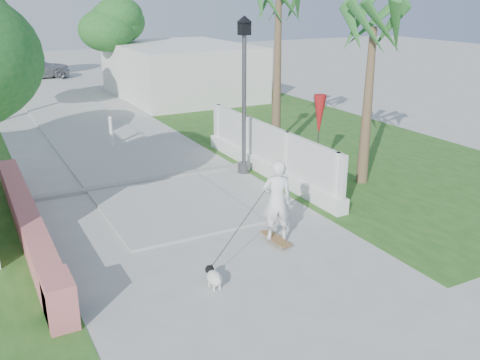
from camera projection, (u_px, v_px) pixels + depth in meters
ground at (247, 278)px, 9.90m from camera, size 90.00×90.00×0.00m
path_strip at (54, 99)px, 26.55m from camera, size 3.20×36.00×0.06m
curb at (144, 181)px, 14.88m from camera, size 6.50×0.25×0.10m
grass_right at (309, 137)px, 19.67m from camera, size 8.00×20.00×0.01m
pink_wall at (30, 228)px, 11.29m from camera, size 0.45×8.20×0.80m
lattice_fence at (267, 157)px, 15.39m from camera, size 0.35×7.00×1.50m
building_right at (181, 70)px, 27.13m from camera, size 6.00×8.00×2.60m
street_lamp at (244, 90)px, 14.97m from camera, size 0.44×0.44×4.44m
bollard at (111, 131)px, 18.13m from camera, size 0.14×0.14×1.09m
patio_umbrella at (319, 116)px, 15.22m from camera, size 0.36×0.36×2.30m
tree_path_right at (113, 25)px, 26.82m from camera, size 3.00×3.00×4.79m
palm_far at (279, 11)px, 15.87m from camera, size 1.80×1.80×5.30m
palm_near at (373, 36)px, 13.65m from camera, size 1.80×1.80×4.70m
skateboarder at (249, 221)px, 10.44m from camera, size 2.29×1.32×1.82m
dog at (214, 277)px, 9.55m from camera, size 0.25×0.55×0.38m
parked_car at (32, 67)px, 32.56m from camera, size 4.37×1.82×1.48m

